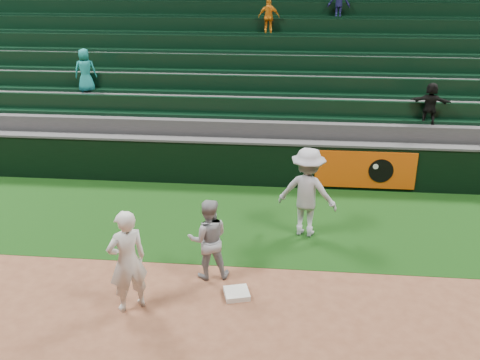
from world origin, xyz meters
name	(u,v)px	position (x,y,z in m)	size (l,w,h in m)	color
ground	(229,293)	(0.00, 0.00, 0.00)	(70.00, 70.00, 0.00)	brown
foul_grass	(244,220)	(0.00, 3.00, 0.00)	(36.00, 4.20, 0.01)	black
first_base	(237,293)	(0.15, -0.09, 0.05)	(0.44, 0.44, 0.10)	white
first_baseman	(127,261)	(-1.66, -0.61, 0.94)	(0.68, 0.45, 1.88)	silver
baserunner	(208,239)	(-0.45, 0.53, 0.80)	(0.78, 0.61, 1.61)	#909299
base_coach	(307,192)	(1.43, 2.44, 1.01)	(1.30, 0.74, 2.01)	#A7A9B5
field_wall	(252,162)	(0.03, 5.20, 0.63)	(36.00, 0.45, 1.25)	black
stadium_seating	(260,92)	(0.00, 8.97, 1.70)	(36.00, 5.95, 5.01)	#353437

